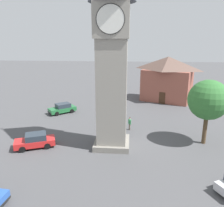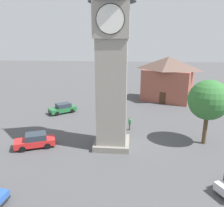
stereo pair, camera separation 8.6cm
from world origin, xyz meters
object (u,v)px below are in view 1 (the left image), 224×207
pedestrian (130,122)px  tree (208,100)px  car_black_far (35,141)px  building_shop_left (167,79)px  clock_tower (112,30)px  car_blue_kerb (62,108)px

pedestrian → tree: (8.21, -3.15, 3.93)m
car_black_far → building_shop_left: building_shop_left is taller
building_shop_left → pedestrian: bearing=-113.8°
car_black_far → tree: bearing=8.0°
clock_tower → tree: 12.33m
building_shop_left → tree: bearing=-85.3°
car_black_far → tree: (18.14, 2.56, 4.18)m
clock_tower → building_shop_left: 22.92m
pedestrian → tree: tree is taller
car_blue_kerb → tree: 21.28m
pedestrian → car_blue_kerb: bearing=150.2°
clock_tower → tree: bearing=8.2°
car_blue_kerb → pedestrian: bearing=-29.8°
pedestrian → building_shop_left: bearing=66.2°
clock_tower → car_black_far: bearing=-172.2°
car_blue_kerb → pedestrian: (10.53, -6.03, 0.25)m
car_blue_kerb → clock_tower: bearing=-50.7°
clock_tower → car_black_far: clock_tower is taller
pedestrian → car_black_far: bearing=-150.1°
car_black_far → pedestrian: bearing=29.9°
car_black_far → car_blue_kerb: bearing=92.9°
car_black_far → pedestrian: (9.93, 5.71, 0.25)m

